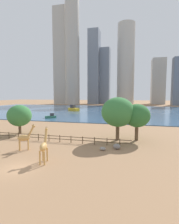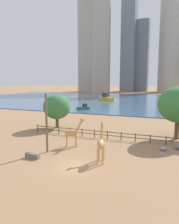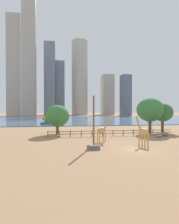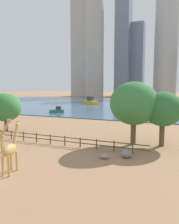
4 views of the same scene
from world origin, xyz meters
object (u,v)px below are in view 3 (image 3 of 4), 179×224
object	(u,v)px
boulder_near_fence	(165,134)
tree_center_broad	(163,113)
boat_sailboat	(151,116)
tree_left_large	(150,110)
tree_right_tall	(57,116)
boat_ferry	(49,117)
boat_tug	(47,123)
feeding_trough	(93,147)
giraffe_companion	(143,131)
giraffe_tall	(102,130)
utility_pole	(94,121)
boulder_by_pole	(159,136)

from	to	relation	value
boulder_near_fence	tree_center_broad	xyz separation A→B (m)	(3.13, 6.38, 4.31)
boat_sailboat	tree_center_broad	bearing A→B (deg)	-129.34
tree_left_large	tree_right_tall	world-z (taller)	tree_left_large
tree_left_large	boat_sailboat	distance (m)	76.32
boat_ferry	boat_tug	xyz separation A→B (m)	(2.02, -30.73, -0.48)
feeding_trough	tree_right_tall	xyz separation A→B (m)	(-5.58, 15.75, 3.79)
giraffe_companion	tree_right_tall	bearing A→B (deg)	31.35
giraffe_tall	feeding_trough	size ratio (longest dim) A/B	2.29
boulder_near_fence	tree_center_broad	size ratio (longest dim) A/B	0.17
tree_left_large	boat_sailboat	world-z (taller)	tree_left_large
giraffe_companion	utility_pole	xyz separation A→B (m)	(-7.51, 0.62, 1.68)
utility_pole	boulder_near_fence	world-z (taller)	utility_pole
giraffe_tall	boat_ferry	xyz separation A→B (m)	(-15.07, 65.65, -0.65)
boulder_near_fence	utility_pole	bearing A→B (deg)	-155.50
boat_sailboat	boat_tug	bearing A→B (deg)	-159.63
feeding_trough	tree_center_broad	xyz separation A→B (m)	(19.65, 16.27, 4.45)
utility_pole	tree_right_tall	xyz separation A→B (m)	(-6.02, 13.18, 0.30)
boulder_near_fence	tree_right_tall	world-z (taller)	tree_right_tall
utility_pole	tree_left_large	world-z (taller)	tree_left_large
boat_tug	giraffe_companion	bearing A→B (deg)	85.32
tree_center_broad	boat_ferry	xyz separation A→B (m)	(-32.24, 55.27, -3.44)
giraffe_companion	boat_tug	xyz separation A→B (m)	(-18.53, 38.86, -1.30)
boat_tug	tree_right_tall	bearing A→B (deg)	71.12
giraffe_tall	utility_pole	bearing A→B (deg)	-149.88
giraffe_companion	boat_sailboat	world-z (taller)	boat_sailboat
utility_pole	boulder_by_pole	world-z (taller)	utility_pole
giraffe_tall	boat_ferry	world-z (taller)	boat_ferry
giraffe_companion	tree_center_broad	world-z (taller)	tree_center_broad
giraffe_tall	utility_pole	world-z (taller)	utility_pole
boat_ferry	boat_tug	size ratio (longest dim) A/B	1.76
giraffe_companion	utility_pole	size ratio (longest dim) A/B	0.59
feeding_trough	tree_right_tall	distance (m)	17.13
boulder_by_pole	boat_tug	xyz separation A→B (m)	(-25.02, 32.18, 0.54)
boulder_near_fence	boat_sailboat	world-z (taller)	boat_sailboat
giraffe_tall	giraffe_companion	distance (m)	6.75
utility_pole	tree_left_large	bearing A→B (deg)	39.90
giraffe_companion	tree_left_large	bearing A→B (deg)	-43.79
feeding_trough	boat_ferry	distance (m)	72.65
utility_pole	tree_center_broad	size ratio (longest dim) A/B	1.09
giraffe_tall	tree_right_tall	size ratio (longest dim) A/B	0.64
giraffe_tall	boulder_by_pole	size ratio (longest dim) A/B	4.32
tree_left_large	boat_sailboat	bearing A→B (deg)	62.70
utility_pole	tree_center_broad	world-z (taller)	utility_pole
tree_left_large	boulder_by_pole	bearing A→B (deg)	-103.25
utility_pole	boulder_by_pole	distance (m)	15.65
tree_right_tall	boat_tug	size ratio (longest dim) A/B	1.53
boat_sailboat	boat_tug	distance (m)	74.90
utility_pole	feeding_trough	bearing A→B (deg)	-99.79
tree_left_large	tree_center_broad	size ratio (longest dim) A/B	1.18
utility_pole	boulder_by_pole	size ratio (longest dim) A/B	7.93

